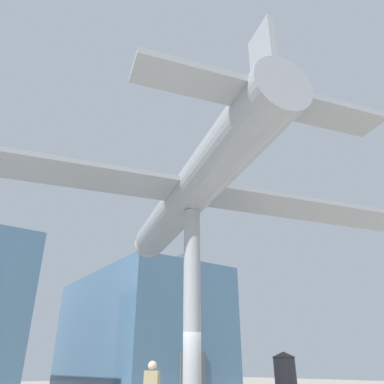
% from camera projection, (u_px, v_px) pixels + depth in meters
% --- Properties ---
extents(glass_pavilion_right, '(8.04, 14.61, 8.64)m').
position_uv_depth(glass_pavilion_right, '(138.00, 331.00, 28.84)').
color(glass_pavilion_right, slate).
rests_on(glass_pavilion_right, ground_plane).
extents(support_pylon_central, '(0.59, 0.59, 6.77)m').
position_uv_depth(support_pylon_central, '(192.00, 305.00, 12.58)').
color(support_pylon_central, '#999EA3').
rests_on(support_pylon_central, ground_plane).
extents(suspended_airplane, '(21.40, 14.44, 3.35)m').
position_uv_depth(suspended_airplane, '(191.00, 192.00, 14.43)').
color(suspended_airplane, '#93999E').
rests_on(suspended_airplane, support_pylon_central).
extents(info_kiosk, '(1.04, 1.04, 2.08)m').
position_uv_depth(info_kiosk, '(286.00, 378.00, 15.47)').
color(info_kiosk, '#333338').
rests_on(info_kiosk, ground_plane).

